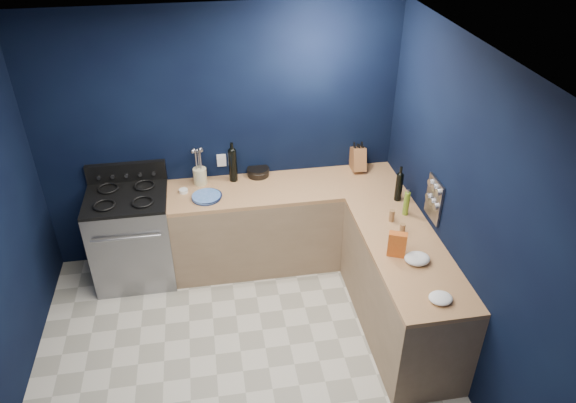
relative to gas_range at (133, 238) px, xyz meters
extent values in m
cube|color=beige|center=(0.93, -1.42, -0.47)|extent=(3.50, 3.50, 0.02)
cube|color=silver|center=(0.93, -1.42, 2.15)|extent=(3.50, 3.50, 0.02)
cube|color=black|center=(0.93, 0.34, 0.84)|extent=(3.50, 0.02, 2.60)
cube|color=black|center=(2.69, -1.42, 0.84)|extent=(0.02, 3.50, 2.60)
cube|color=#8F7357|center=(1.53, 0.02, -0.03)|extent=(2.30, 0.63, 0.86)
cube|color=brown|center=(1.53, 0.02, 0.42)|extent=(2.30, 0.63, 0.04)
cube|color=#8F7357|center=(2.37, -1.13, -0.03)|extent=(0.63, 1.67, 0.86)
cube|color=brown|center=(2.37, -1.13, 0.42)|extent=(0.63, 1.67, 0.04)
cube|color=gray|center=(0.00, 0.00, 0.00)|extent=(0.76, 0.66, 0.92)
cube|color=black|center=(0.00, -0.32, -0.01)|extent=(0.59, 0.02, 0.42)
cube|color=black|center=(0.00, 0.00, 0.48)|extent=(0.76, 0.66, 0.03)
cube|color=black|center=(0.00, 0.30, 0.58)|extent=(0.76, 0.06, 0.20)
cube|color=gray|center=(2.67, -0.87, 0.72)|extent=(0.02, 0.28, 0.38)
cube|color=white|center=(0.93, 0.32, 0.62)|extent=(0.09, 0.02, 0.13)
cylinder|color=#326AAB|center=(0.75, -0.09, 0.46)|extent=(0.35, 0.35, 0.03)
cylinder|color=white|center=(0.54, 0.06, 0.46)|extent=(0.09, 0.09, 0.03)
cylinder|color=beige|center=(0.71, 0.21, 0.52)|extent=(0.14, 0.14, 0.17)
cylinder|color=black|center=(1.03, 0.21, 0.61)|extent=(0.10, 0.10, 0.33)
cylinder|color=black|center=(1.29, 0.27, 0.48)|extent=(0.25, 0.25, 0.08)
cube|color=brown|center=(2.32, 0.24, 0.56)|extent=(0.14, 0.28, 0.29)
cylinder|color=black|center=(2.53, -0.40, 0.58)|extent=(0.08, 0.08, 0.27)
cylinder|color=olive|center=(2.52, -0.65, 0.55)|extent=(0.06, 0.06, 0.23)
cylinder|color=olive|center=(2.36, -0.73, 0.49)|extent=(0.06, 0.06, 0.11)
cylinder|color=olive|center=(2.39, -0.93, 0.49)|extent=(0.05, 0.05, 0.09)
cube|color=#AD1C07|center=(2.24, -1.21, 0.55)|extent=(0.16, 0.12, 0.22)
ellipsoid|color=white|center=(2.37, -1.32, 0.48)|extent=(0.22, 0.19, 0.07)
ellipsoid|color=white|center=(2.38, -1.77, 0.47)|extent=(0.21, 0.20, 0.05)
camera|label=1|loc=(0.80, -4.47, 3.18)|focal=33.59mm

